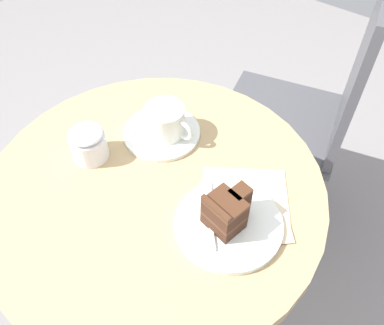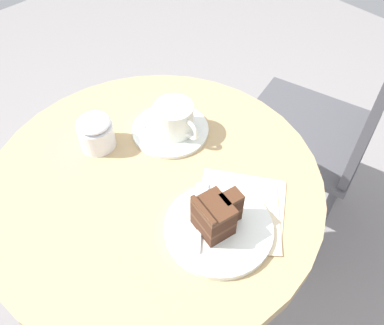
{
  "view_description": "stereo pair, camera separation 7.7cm",
  "coord_description": "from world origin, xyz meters",
  "views": [
    {
      "loc": [
        0.35,
        -0.34,
        1.33
      ],
      "look_at": [
        0.05,
        0.06,
        0.74
      ],
      "focal_mm": 38.0,
      "sensor_mm": 36.0,
      "label": 1
    },
    {
      "loc": [
        0.41,
        -0.29,
        1.33
      ],
      "look_at": [
        0.05,
        0.06,
        0.74
      ],
      "focal_mm": 38.0,
      "sensor_mm": 36.0,
      "label": 2
    }
  ],
  "objects": [
    {
      "name": "ground_plane",
      "position": [
        0.0,
        0.0,
        -0.01
      ],
      "size": [
        4.4,
        4.4,
        0.01
      ],
      "primitive_type": "cube",
      "color": "gray",
      "rests_on": "ground"
    },
    {
      "name": "cafe_table",
      "position": [
        0.0,
        0.0,
        0.58
      ],
      "size": [
        0.67,
        0.67,
        0.7
      ],
      "color": "tan",
      "rests_on": "ground"
    },
    {
      "name": "saucer",
      "position": [
        -0.08,
        0.11,
        0.71
      ],
      "size": [
        0.17,
        0.17,
        0.01
      ],
      "color": "silver",
      "rests_on": "cafe_table"
    },
    {
      "name": "coffee_cup",
      "position": [
        -0.07,
        0.12,
        0.75
      ],
      "size": [
        0.11,
        0.08,
        0.07
      ],
      "color": "silver",
      "rests_on": "saucer"
    },
    {
      "name": "teaspoon",
      "position": [
        -0.12,
        0.13,
        0.72
      ],
      "size": [
        0.02,
        0.1,
        0.0
      ],
      "rotation": [
        0.0,
        0.0,
        1.66
      ],
      "color": "silver",
      "rests_on": "saucer"
    },
    {
      "name": "cake_plate",
      "position": [
        0.17,
        0.01,
        0.71
      ],
      "size": [
        0.19,
        0.19,
        0.01
      ],
      "color": "silver",
      "rests_on": "cafe_table"
    },
    {
      "name": "cake_slice",
      "position": [
        0.16,
        0.01,
        0.75
      ],
      "size": [
        0.07,
        0.09,
        0.07
      ],
      "rotation": [
        0.0,
        0.0,
        1.38
      ],
      "color": "#422619",
      "rests_on": "cake_plate"
    },
    {
      "name": "fork",
      "position": [
        0.12,
        0.01,
        0.72
      ],
      "size": [
        0.11,
        0.12,
        0.0
      ],
      "rotation": [
        0.0,
        0.0,
        2.3
      ],
      "color": "silver",
      "rests_on": "cake_plate"
    },
    {
      "name": "napkin",
      "position": [
        0.17,
        0.06,
        0.71
      ],
      "size": [
        0.23,
        0.24,
        0.0
      ],
      "rotation": [
        0.0,
        0.0,
        5.3
      ],
      "color": "beige",
      "rests_on": "cafe_table"
    },
    {
      "name": "cafe_chair",
      "position": [
        0.09,
        0.62,
        0.52
      ],
      "size": [
        0.46,
        0.46,
        0.9
      ],
      "rotation": [
        0.0,
        0.0,
        4.96
      ],
      "color": "#4C4C51",
      "rests_on": "ground"
    },
    {
      "name": "sugar_pot",
      "position": [
        -0.15,
        -0.02,
        0.74
      ],
      "size": [
        0.07,
        0.07,
        0.07
      ],
      "color": "white",
      "rests_on": "cafe_table"
    }
  ]
}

